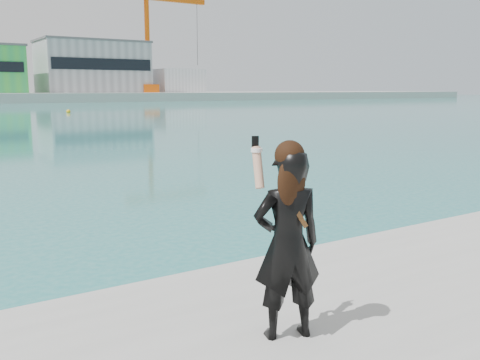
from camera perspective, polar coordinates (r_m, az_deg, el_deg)
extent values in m
cube|color=gray|center=(138.99, -15.41, 11.46)|extent=(25.00, 15.00, 12.00)
cube|color=black|center=(131.81, -14.39, 11.88)|extent=(23.75, 0.20, 2.64)
cube|color=#59595B|center=(139.37, -15.53, 14.03)|extent=(25.50, 15.30, 0.50)
cube|color=silver|center=(145.40, -6.70, 10.46)|extent=(12.00, 10.00, 6.00)
cube|color=#EA590D|center=(137.53, -9.71, 9.60)|extent=(4.00, 4.00, 2.00)
cylinder|color=#EA590D|center=(138.07, -9.86, 14.59)|extent=(1.20, 1.20, 22.00)
cylinder|color=black|center=(144.39, -4.59, 15.27)|extent=(0.10, 0.10, 16.00)
cylinder|color=silver|center=(127.60, -22.22, 10.39)|extent=(0.16, 0.16, 8.00)
cube|color=red|center=(127.85, -22.05, 11.93)|extent=(1.20, 0.04, 0.80)
sphere|color=#FEB70D|center=(68.25, -17.83, 6.84)|extent=(0.50, 0.50, 0.50)
imported|color=black|center=(4.35, 5.07, -6.90)|extent=(0.66, 0.53, 1.56)
sphere|color=black|center=(4.18, 5.32, 2.63)|extent=(0.24, 0.24, 0.24)
ellipsoid|color=black|center=(4.17, 5.52, -0.15)|extent=(0.26, 0.14, 0.42)
cylinder|color=tan|center=(4.24, 1.94, 1.34)|extent=(0.12, 0.20, 0.34)
cylinder|color=white|center=(4.26, 1.79, 3.22)|extent=(0.09, 0.09, 0.03)
cube|color=black|center=(4.29, 1.63, 3.96)|extent=(0.06, 0.03, 0.11)
cube|color=#4C2D14|center=(4.21, 5.93, -3.10)|extent=(0.21, 0.08, 0.32)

